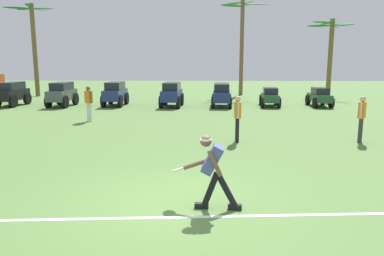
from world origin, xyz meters
The scene contains 17 objects.
ground_plane centered at (0.00, 0.00, 0.00)m, with size 80.00×80.00×0.00m, color #577E3D.
field_line_paint centered at (0.00, -0.68, 0.00)m, with size 26.35×0.10×0.01m, color white.
frisbee_thrower centered at (0.73, -0.26, 0.79)m, with size 1.11×0.51×1.40m.
frisbee_in_flight centered at (0.09, -0.01, 0.69)m, with size 0.35×0.35×0.11m.
teammate_near_sideline centered at (1.70, 5.44, 0.94)m, with size 0.21×0.49×1.56m.
teammate_midfield centered at (5.81, 5.52, 0.94)m, with size 0.35×0.45×1.56m.
teammate_deep centered at (-4.51, 9.50, 0.94)m, with size 0.42×0.37×1.56m.
parked_car_slot_a centered at (-10.68, 14.84, 0.74)m, with size 1.29×2.40×1.40m.
parked_car_slot_b centered at (-7.65, 14.66, 0.74)m, with size 1.25×2.39×1.40m.
parked_car_slot_c centered at (-4.62, 15.06, 0.74)m, with size 1.22×2.37×1.40m.
parked_car_slot_d centered at (-1.24, 14.70, 0.74)m, with size 1.30×2.41×1.40m.
parked_car_slot_e centered at (1.65, 14.81, 0.72)m, with size 1.25×2.44×1.34m.
parked_car_slot_f centered at (4.47, 15.00, 0.56)m, with size 1.25×2.27×1.10m.
parked_car_slot_g centered at (7.36, 15.05, 0.56)m, with size 1.09×2.20×1.10m.
palm_tree_far_left centered at (-11.68, 20.47, 3.87)m, with size 3.23×3.30×6.62m.
palm_tree_left_of_centre centered at (3.48, 21.93, 4.18)m, with size 3.64×2.92×7.06m.
palm_tree_right_of_centre centered at (9.82, 21.12, 3.43)m, with size 3.18×3.44×5.56m.
Camera 1 is at (0.53, -6.88, 2.78)m, focal length 35.00 mm.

